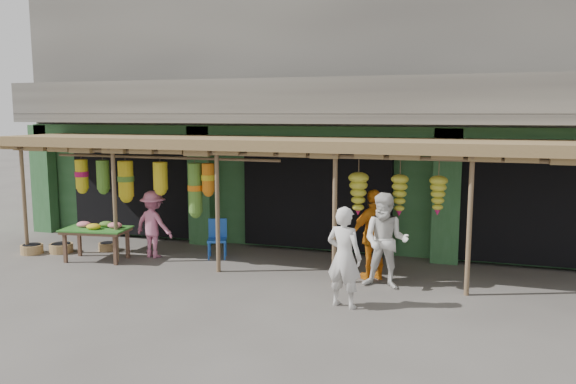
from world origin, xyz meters
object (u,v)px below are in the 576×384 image
(person_right, at_px, (386,241))
(person_shopper, at_px, (154,224))
(blue_chair, at_px, (217,236))
(person_front, at_px, (344,257))
(flower_table, at_px, (97,230))
(person_vendor, at_px, (374,235))

(person_right, relative_size, person_shopper, 1.18)
(blue_chair, distance_m, person_front, 4.27)
(flower_table, bearing_deg, person_vendor, -4.02)
(flower_table, distance_m, person_right, 6.51)
(flower_table, bearing_deg, person_right, -8.35)
(blue_chair, bearing_deg, person_vendor, -29.87)
(flower_table, distance_m, person_vendor, 6.24)
(flower_table, bearing_deg, blue_chair, 15.22)
(person_front, height_order, person_right, person_right)
(blue_chair, bearing_deg, person_right, -35.61)
(flower_table, relative_size, person_front, 0.89)
(person_front, xyz_separation_m, person_vendor, (0.23, 1.77, 0.04))
(person_front, height_order, person_vendor, person_vendor)
(person_front, distance_m, person_right, 1.40)
(person_front, distance_m, person_vendor, 1.79)
(flower_table, relative_size, blue_chair, 1.74)
(blue_chair, distance_m, person_vendor, 3.81)
(flower_table, distance_m, person_shopper, 1.25)
(person_front, bearing_deg, blue_chair, -19.64)
(person_shopper, bearing_deg, person_front, 168.74)
(person_vendor, height_order, person_shopper, person_vendor)
(flower_table, xyz_separation_m, blue_chair, (2.48, 1.07, -0.20))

